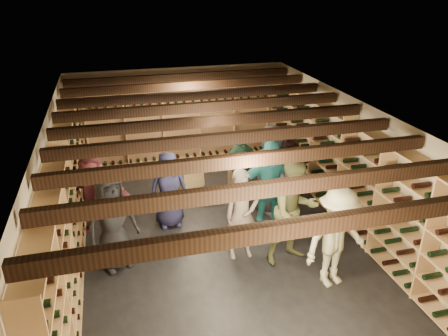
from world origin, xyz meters
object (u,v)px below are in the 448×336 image
crate_stack_right (239,174)px  person_12 (272,169)px  person_2 (294,212)px  person_6 (169,190)px  person_11 (291,187)px  person_4 (268,189)px  crate_stack_left (190,178)px  person_3 (337,238)px  person_0 (112,221)px  crate_loose (207,198)px  person_10 (241,166)px  person_5 (94,194)px  person_7 (242,215)px  person_8 (291,163)px

crate_stack_right → person_12: bearing=-79.1°
person_2 → person_6: (-1.85, 1.68, -0.17)m
person_2 → person_11: size_ratio=1.22×
person_4 → person_12: bearing=71.5°
crate_stack_left → crate_stack_right: crate_stack_left is taller
crate_stack_left → crate_stack_right: bearing=5.3°
person_2 → person_6: 2.51m
person_3 → person_0: bearing=147.2°
crate_loose → person_3: bearing=-67.2°
person_0 → person_11: bearing=-13.1°
person_4 → person_12: (0.39, 0.85, -0.02)m
person_10 → person_5: bearing=-177.8°
person_0 → person_7: size_ratio=1.06×
person_10 → person_12: size_ratio=0.83×
person_6 → person_4: bearing=-28.0°
person_2 → person_5: 3.68m
person_2 → person_5: person_2 is taller
person_6 → person_12: (2.10, 0.03, 0.17)m
crate_stack_left → person_2: bearing=-67.9°
person_5 → person_6: person_5 is taller
crate_loose → person_5: bearing=-164.4°
crate_stack_left → person_7: 2.71m
crate_stack_left → person_10: person_10 is taller
crate_stack_right → person_6: (-1.83, -1.40, 0.51)m
person_3 → person_12: size_ratio=0.90×
person_12 → crate_stack_right: bearing=76.1°
person_3 → person_12: bearing=82.4°
person_2 → person_7: person_2 is taller
crate_loose → person_0: bearing=-138.0°
person_6 → person_5: bearing=175.2°
person_0 → person_10: (2.73, 1.79, -0.09)m
person_8 → crate_stack_left: bearing=-179.2°
crate_stack_right → person_8: bearing=-46.1°
person_4 → person_10: person_4 is taller
person_3 → person_7: person_3 is taller
person_4 → person_10: 1.54m
person_8 → person_10: size_ratio=1.06×
person_2 → person_10: 2.40m
person_4 → person_12: size_ratio=1.02×
person_8 → person_5: bearing=-152.1°
crate_stack_right → crate_loose: (-0.93, -0.69, -0.17)m
person_3 → person_10: person_3 is taller
person_7 → person_8: bearing=46.4°
crate_stack_left → crate_stack_right: size_ratio=1.20×
crate_stack_left → person_10: bearing=-30.3°
person_11 → person_12: 0.58m
person_0 → person_4: (2.78, 0.27, 0.09)m
person_6 → person_0: bearing=-137.0°
person_11 → person_7: bearing=-142.7°
person_2 → crate_stack_right: bearing=80.6°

